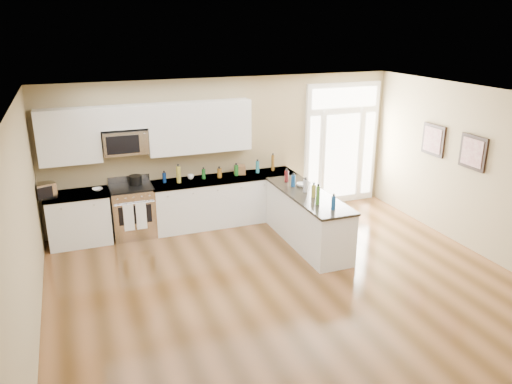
# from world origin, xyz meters

# --- Properties ---
(ground) EXTENTS (8.00, 8.00, 0.00)m
(ground) POSITION_xyz_m (0.00, 0.00, 0.00)
(ground) COLOR #492F14
(room_shell) EXTENTS (8.00, 8.00, 8.00)m
(room_shell) POSITION_xyz_m (0.00, 0.00, 1.71)
(room_shell) COLOR #9C8A62
(room_shell) RESTS_ON ground
(back_cabinet_left) EXTENTS (1.10, 0.66, 0.94)m
(back_cabinet_left) POSITION_xyz_m (-2.87, 3.69, 0.44)
(back_cabinet_left) COLOR silver
(back_cabinet_left) RESTS_ON ground
(back_cabinet_right) EXTENTS (2.85, 0.66, 0.94)m
(back_cabinet_right) POSITION_xyz_m (-0.16, 3.69, 0.44)
(back_cabinet_right) COLOR silver
(back_cabinet_right) RESTS_ON ground
(peninsula_cabinet) EXTENTS (0.69, 2.32, 0.94)m
(peninsula_cabinet) POSITION_xyz_m (0.93, 2.24, 0.43)
(peninsula_cabinet) COLOR silver
(peninsula_cabinet) RESTS_ON ground
(upper_cabinet_left) EXTENTS (1.04, 0.33, 0.95)m
(upper_cabinet_left) POSITION_xyz_m (-2.88, 3.83, 1.93)
(upper_cabinet_left) COLOR silver
(upper_cabinet_left) RESTS_ON room_shell
(upper_cabinet_right) EXTENTS (1.94, 0.33, 0.95)m
(upper_cabinet_right) POSITION_xyz_m (-0.57, 3.83, 1.93)
(upper_cabinet_right) COLOR silver
(upper_cabinet_right) RESTS_ON room_shell
(upper_cabinet_short) EXTENTS (0.82, 0.33, 0.40)m
(upper_cabinet_short) POSITION_xyz_m (-1.95, 3.83, 2.20)
(upper_cabinet_short) COLOR silver
(upper_cabinet_short) RESTS_ON room_shell
(microwave) EXTENTS (0.78, 0.41, 0.42)m
(microwave) POSITION_xyz_m (-1.95, 3.80, 1.76)
(microwave) COLOR silver
(microwave) RESTS_ON room_shell
(entry_door) EXTENTS (1.70, 0.10, 2.60)m
(entry_door) POSITION_xyz_m (2.55, 3.95, 1.30)
(entry_door) COLOR white
(entry_door) RESTS_ON ground
(wall_art_near) EXTENTS (0.05, 0.58, 0.58)m
(wall_art_near) POSITION_xyz_m (3.47, 2.20, 1.70)
(wall_art_near) COLOR black
(wall_art_near) RESTS_ON room_shell
(wall_art_far) EXTENTS (0.05, 0.58, 0.58)m
(wall_art_far) POSITION_xyz_m (3.47, 1.20, 1.70)
(wall_art_far) COLOR black
(wall_art_far) RESTS_ON room_shell
(kitchen_range) EXTENTS (0.76, 0.68, 1.08)m
(kitchen_range) POSITION_xyz_m (-1.93, 3.69, 0.48)
(kitchen_range) COLOR silver
(kitchen_range) RESTS_ON ground
(stockpot) EXTENTS (0.27, 0.27, 0.18)m
(stockpot) POSITION_xyz_m (-1.82, 3.81, 1.04)
(stockpot) COLOR black
(stockpot) RESTS_ON kitchen_range
(toaster_oven) EXTENTS (0.37, 0.33, 0.27)m
(toaster_oven) POSITION_xyz_m (-3.35, 3.62, 1.07)
(toaster_oven) COLOR silver
(toaster_oven) RESTS_ON back_cabinet_left
(cardboard_box) EXTENTS (0.24, 0.19, 0.17)m
(cardboard_box) POSITION_xyz_m (0.19, 3.78, 1.03)
(cardboard_box) COLOR brown
(cardboard_box) RESTS_ON back_cabinet_right
(bowl_left) EXTENTS (0.20, 0.20, 0.04)m
(bowl_left) POSITION_xyz_m (-2.51, 3.72, 0.96)
(bowl_left) COLOR white
(bowl_left) RESTS_ON back_cabinet_left
(bowl_peninsula) EXTENTS (0.21, 0.21, 0.06)m
(bowl_peninsula) POSITION_xyz_m (0.99, 2.64, 0.97)
(bowl_peninsula) COLOR white
(bowl_peninsula) RESTS_ON peninsula_cabinet
(cup_counter) EXTENTS (0.12, 0.12, 0.09)m
(cup_counter) POSITION_xyz_m (-0.79, 3.80, 0.99)
(cup_counter) COLOR white
(cup_counter) RESTS_ON back_cabinet_right
(counter_bottles) EXTENTS (2.32, 2.45, 0.32)m
(counter_bottles) POSITION_xyz_m (0.27, 3.03, 1.06)
(counter_bottles) COLOR #19591E
(counter_bottles) RESTS_ON back_cabinet_right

